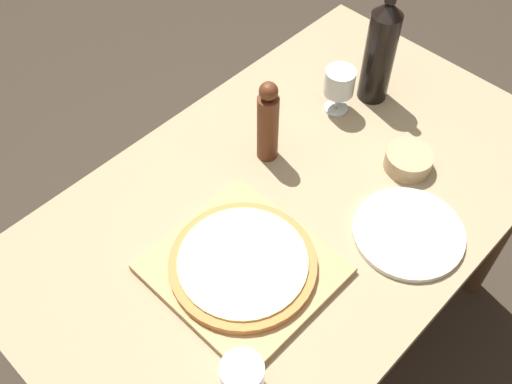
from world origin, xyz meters
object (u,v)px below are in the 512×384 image
object	(u,v)px
pizza	(243,264)
wine_glass	(339,83)
wine_bottle	(380,50)
pepper_mill	(268,123)
small_bowl	(408,160)

from	to	relation	value
pizza	wine_glass	bearing A→B (deg)	108.25
wine_bottle	pizza	bearing A→B (deg)	-77.75
pizza	pepper_mill	bearing A→B (deg)	124.62
pizza	small_bowl	distance (m)	0.49
wine_glass	wine_bottle	bearing A→B (deg)	71.84
pepper_mill	wine_glass	size ratio (longest dim) A/B	1.80
pepper_mill	small_bowl	distance (m)	0.35
wine_glass	pepper_mill	bearing A→B (deg)	-94.66
pizza	wine_bottle	size ratio (longest dim) A/B	0.87
pizza	wine_bottle	distance (m)	0.65
wine_bottle	small_bowl	xyz separation A→B (m)	(0.21, -0.14, -0.13)
wine_glass	small_bowl	xyz separation A→B (m)	(0.25, -0.04, -0.06)
pepper_mill	small_bowl	size ratio (longest dim) A/B	2.01
wine_bottle	small_bowl	bearing A→B (deg)	-33.52
pepper_mill	small_bowl	bearing A→B (deg)	37.33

